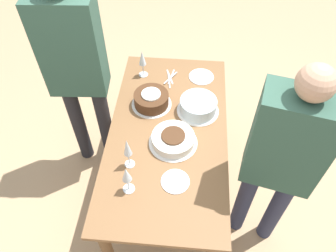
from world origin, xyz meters
The scene contains 13 objects.
ground_plane centered at (0.00, 0.00, 0.00)m, with size 12.00×12.00×0.00m, color tan.
dining_table centered at (0.00, 0.00, 0.64)m, with size 1.55×0.79×0.76m.
cake_center_white centered at (0.10, 0.04, 0.80)m, with size 0.32×0.32×0.08m.
cake_front_chocolate centered at (-0.24, -0.14, 0.81)m, with size 0.29×0.29×0.11m.
cake_back_decorated centered at (-0.20, 0.19, 0.81)m, with size 0.30×0.30×0.10m.
wine_glass_near centered at (0.46, -0.19, 0.91)m, with size 0.07×0.07×0.21m.
wine_glass_far centered at (0.29, -0.21, 0.93)m, with size 0.06×0.06×0.24m.
wine_glass_extra centered at (-0.55, -0.24, 0.92)m, with size 0.07×0.07×0.23m.
dessert_plate_left centered at (-0.57, 0.21, 0.76)m, with size 0.19×0.19×0.01m.
dessert_plate_right centered at (0.39, 0.08, 0.76)m, with size 0.17×0.17×0.01m.
fork_pile centered at (-0.53, -0.03, 0.77)m, with size 0.21×0.10×0.01m.
person_cutting centered at (-0.30, -0.66, 1.05)m, with size 0.25×0.41×1.73m.
person_watching centered at (0.29, 0.66, 0.96)m, with size 0.30×0.44×1.60m.
Camera 1 is at (1.39, 0.12, 2.46)m, focal length 35.00 mm.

